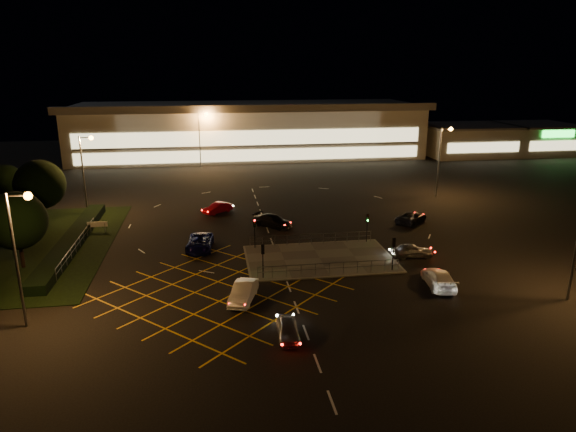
{
  "coord_description": "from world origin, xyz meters",
  "views": [
    {
      "loc": [
        -8.23,
        -48.15,
        18.24
      ],
      "look_at": [
        0.18,
        6.65,
        2.0
      ],
      "focal_mm": 32.0,
      "sensor_mm": 36.0,
      "label": 1
    }
  ],
  "objects": [
    {
      "name": "car_circ_red",
      "position": [
        -7.53,
        16.15,
        0.66
      ],
      "size": [
        4.03,
        3.62,
        1.33
      ],
      "primitive_type": "imported",
      "rotation": [
        0.0,
        0.0,
        5.39
      ],
      "color": "maroon",
      "rests_on": "ground"
    },
    {
      "name": "tree_c",
      "position": [
        -28.0,
        14.0,
        4.95
      ],
      "size": [
        5.76,
        5.76,
        7.84
      ],
      "color": "black",
      "rests_on": "ground"
    },
    {
      "name": "car_left_blue",
      "position": [
        -9.66,
        2.57,
        0.76
      ],
      "size": [
        3.01,
        5.65,
        1.51
      ],
      "primitive_type": "imported",
      "rotation": [
        0.0,
        0.0,
        6.19
      ],
      "color": "#0B0E43",
      "rests_on": "ground"
    },
    {
      "name": "streetlight_ne",
      "position": [
        24.44,
        20.0,
        6.56
      ],
      "size": [
        1.78,
        0.56,
        10.03
      ],
      "color": "slate",
      "rests_on": "ground"
    },
    {
      "name": "signal_ne",
      "position": [
        8.0,
        1.99,
        2.37
      ],
      "size": [
        0.28,
        0.3,
        3.15
      ],
      "color": "black",
      "rests_on": "pedestrian_island"
    },
    {
      "name": "signal_sw",
      "position": [
        -4.0,
        -5.99,
        2.37
      ],
      "size": [
        0.28,
        0.3,
        3.15
      ],
      "rotation": [
        0.0,
        0.0,
        3.14
      ],
      "color": "black",
      "rests_on": "pedestrian_island"
    },
    {
      "name": "ground",
      "position": [
        0.0,
        0.0,
        0.0
      ],
      "size": [
        180.0,
        180.0,
        0.0
      ],
      "primitive_type": "plane",
      "color": "black",
      "rests_on": "ground"
    },
    {
      "name": "car_east_grey",
      "position": [
        15.5,
        8.21,
        0.68
      ],
      "size": [
        5.12,
        4.93,
        1.35
      ],
      "primitive_type": "imported",
      "rotation": [
        0.0,
        0.0,
        2.3
      ],
      "color": "black",
      "rests_on": "ground"
    },
    {
      "name": "car_near_silver",
      "position": [
        -3.38,
        -16.51,
        0.63
      ],
      "size": [
        1.7,
        3.8,
        1.27
      ],
      "primitive_type": "imported",
      "rotation": [
        0.0,
        0.0,
        6.23
      ],
      "color": "#B3B5BB",
      "rests_on": "ground"
    },
    {
      "name": "grass_verge",
      "position": [
        -28.0,
        6.0,
        0.04
      ],
      "size": [
        18.0,
        30.0,
        0.08
      ],
      "primitive_type": "cube",
      "color": "black",
      "rests_on": "ground"
    },
    {
      "name": "streetlight_far_left",
      "position": [
        -9.56,
        48.0,
        6.56
      ],
      "size": [
        1.78,
        0.56,
        10.03
      ],
      "color": "slate",
      "rests_on": "ground"
    },
    {
      "name": "tree_d",
      "position": [
        -34.0,
        20.0,
        4.02
      ],
      "size": [
        4.68,
        4.68,
        6.37
      ],
      "color": "black",
      "rests_on": "ground"
    },
    {
      "name": "streetlight_far_right",
      "position": [
        30.44,
        50.0,
        6.56
      ],
      "size": [
        1.78,
        0.56,
        10.03
      ],
      "color": "slate",
      "rests_on": "ground"
    },
    {
      "name": "car_right_silver",
      "position": [
        11.18,
        -2.84,
        0.69
      ],
      "size": [
        4.15,
        1.94,
        1.37
      ],
      "primitive_type": "imported",
      "rotation": [
        0.0,
        0.0,
        1.49
      ],
      "color": "#999B9F",
      "rests_on": "ground"
    },
    {
      "name": "car_queue_white",
      "position": [
        -6.04,
        -10.15,
        0.74
      ],
      "size": [
        2.86,
        4.78,
        1.49
      ],
      "primitive_type": "imported",
      "rotation": [
        0.0,
        0.0,
        5.98
      ],
      "color": "white",
      "rests_on": "ground"
    },
    {
      "name": "car_far_dkgrey",
      "position": [
        -1.21,
        9.31,
        0.71
      ],
      "size": [
        4.95,
        4.78,
        1.42
      ],
      "primitive_type": "imported",
      "rotation": [
        0.0,
        0.0,
        0.83
      ],
      "color": "black",
      "rests_on": "ground"
    },
    {
      "name": "car_approach_white",
      "position": [
        10.76,
        -9.88,
        0.74
      ],
      "size": [
        2.74,
        5.33,
        1.48
      ],
      "primitive_type": "imported",
      "rotation": [
        0.0,
        0.0,
        3.01
      ],
      "color": "silver",
      "rests_on": "ground"
    },
    {
      "name": "pedestrian_island",
      "position": [
        2.0,
        -2.0,
        0.06
      ],
      "size": [
        14.0,
        9.0,
        0.12
      ],
      "primitive_type": "cube",
      "color": "#4C4944",
      "rests_on": "ground"
    },
    {
      "name": "retail_unit_b",
      "position": [
        62.0,
        53.96,
        3.22
      ],
      "size": [
        14.8,
        14.8,
        6.35
      ],
      "color": "beige",
      "rests_on": "ground"
    },
    {
      "name": "streetlight_sw",
      "position": [
        -21.56,
        -12.0,
        6.56
      ],
      "size": [
        1.78,
        0.56,
        10.03
      ],
      "color": "slate",
      "rests_on": "ground"
    },
    {
      "name": "retail_unit_a",
      "position": [
        46.0,
        53.97,
        3.21
      ],
      "size": [
        18.8,
        14.8,
        6.35
      ],
      "color": "beige",
      "rests_on": "ground"
    },
    {
      "name": "supermarket",
      "position": [
        0.0,
        61.95,
        5.31
      ],
      "size": [
        72.0,
        26.5,
        10.5
      ],
      "color": "beige",
      "rests_on": "ground"
    },
    {
      "name": "streetlight_nw",
      "position": [
        -23.56,
        18.0,
        6.56
      ],
      "size": [
        1.78,
        0.56,
        10.03
      ],
      "color": "slate",
      "rests_on": "ground"
    },
    {
      "name": "hedge",
      "position": [
        -23.0,
        6.0,
        0.5
      ],
      "size": [
        2.0,
        26.0,
        1.0
      ],
      "primitive_type": "cube",
      "color": "black",
      "rests_on": "ground"
    },
    {
      "name": "signal_nw",
      "position": [
        -4.0,
        1.99,
        2.37
      ],
      "size": [
        0.28,
        0.3,
        3.15
      ],
      "color": "black",
      "rests_on": "pedestrian_island"
    },
    {
      "name": "signal_se",
      "position": [
        8.0,
        -5.99,
        2.37
      ],
      "size": [
        0.28,
        0.3,
        3.15
      ],
      "rotation": [
        0.0,
        0.0,
        3.14
      ],
      "color": "black",
      "rests_on": "pedestrian_island"
    },
    {
      "name": "tree_e",
      "position": [
        -26.0,
        0.0,
        4.64
      ],
      "size": [
        5.4,
        5.4,
        7.35
      ],
      "color": "black",
      "rests_on": "ground"
    }
  ]
}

